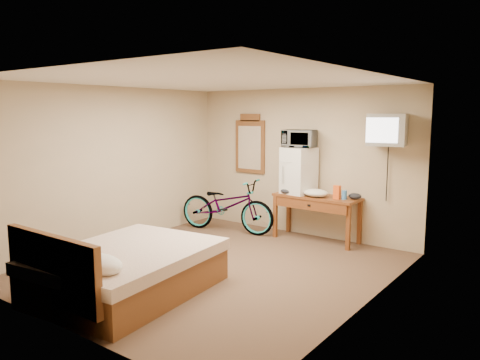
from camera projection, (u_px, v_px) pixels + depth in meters
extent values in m
plane|color=#4C3126|center=(217.00, 267.00, 6.37)|extent=(4.60, 4.60, 0.00)
plane|color=silver|center=(216.00, 81.00, 6.01)|extent=(4.60, 4.60, 0.00)
cube|color=tan|center=(301.00, 162.00, 8.02)|extent=(4.20, 0.04, 2.50)
cube|color=tan|center=(60.00, 203.00, 4.36)|extent=(4.20, 0.04, 2.50)
cube|color=tan|center=(114.00, 166.00, 7.42)|extent=(0.04, 4.60, 2.50)
cube|color=tan|center=(370.00, 193.00, 4.96)|extent=(0.04, 4.60, 2.50)
cube|color=beige|center=(296.00, 181.00, 8.11)|extent=(0.08, 0.01, 0.13)
cube|color=brown|center=(317.00, 197.00, 7.63)|extent=(1.43, 0.59, 0.04)
cube|color=brown|center=(275.00, 216.00, 7.89)|extent=(0.06, 0.06, 0.71)
cube|color=brown|center=(348.00, 228.00, 7.12)|extent=(0.06, 0.06, 0.71)
cube|color=brown|center=(289.00, 212.00, 8.24)|extent=(0.06, 0.06, 0.71)
cube|color=brown|center=(360.00, 222.00, 7.47)|extent=(0.06, 0.06, 0.71)
cube|color=brown|center=(310.00, 205.00, 7.45)|extent=(1.29, 0.08, 0.16)
cube|color=black|center=(309.00, 205.00, 7.43)|extent=(0.05, 0.02, 0.03)
cube|color=silver|center=(299.00, 171.00, 7.78)|extent=(0.55, 0.54, 0.77)
cube|color=#979792|center=(292.00, 163.00, 7.57)|extent=(0.47, 0.01, 0.00)
cylinder|color=#979792|center=(283.00, 174.00, 7.70)|extent=(0.02, 0.02, 0.28)
imported|color=silver|center=(299.00, 139.00, 7.70)|extent=(0.58, 0.45, 0.29)
cube|color=#EC5215|center=(337.00, 192.00, 7.31)|extent=(0.12, 0.08, 0.22)
cylinder|color=#3A7CC6|center=(344.00, 195.00, 7.29)|extent=(0.08, 0.08, 0.14)
ellipsoid|color=white|center=(316.00, 193.00, 7.50)|extent=(0.41, 0.32, 0.13)
ellipsoid|color=black|center=(288.00, 191.00, 7.78)|extent=(0.25, 0.19, 0.09)
ellipsoid|color=black|center=(355.00, 196.00, 7.31)|extent=(0.21, 0.17, 0.09)
cube|color=black|center=(393.00, 137.00, 7.02)|extent=(0.14, 0.02, 0.14)
cylinder|color=black|center=(392.00, 137.00, 6.99)|extent=(0.05, 0.30, 0.05)
cube|color=#979792|center=(387.00, 130.00, 6.79)|extent=(0.61, 0.54, 0.46)
cube|color=white|center=(382.00, 130.00, 6.61)|extent=(0.44, 0.09, 0.35)
cube|color=black|center=(393.00, 129.00, 6.98)|extent=(0.33, 0.07, 0.29)
cube|color=brown|center=(250.00, 147.00, 8.59)|extent=(0.64, 0.04, 0.96)
cube|color=brown|center=(250.00, 118.00, 8.52)|extent=(0.42, 0.04, 0.13)
cube|color=white|center=(249.00, 148.00, 8.58)|extent=(0.50, 0.01, 0.79)
imported|color=black|center=(227.00, 205.00, 8.24)|extent=(1.88, 0.93, 0.94)
cube|color=brown|center=(129.00, 276.00, 5.46)|extent=(1.70, 2.15, 0.40)
cube|color=beige|center=(128.00, 255.00, 5.43)|extent=(1.75, 2.19, 0.14)
cube|color=brown|center=(52.00, 269.00, 4.65)|extent=(1.50, 0.08, 0.70)
ellipsoid|color=white|center=(60.00, 252.00, 5.10)|extent=(0.57, 0.35, 0.20)
ellipsoid|color=white|center=(100.00, 264.00, 4.69)|extent=(0.57, 0.35, 0.20)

